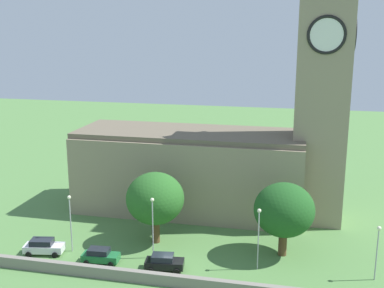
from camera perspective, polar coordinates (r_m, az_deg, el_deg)
The scene contains 12 objects.
ground_plane at distance 68.23m, azimuth 1.00°, elevation -8.79°, with size 200.00×200.00×0.00m, color #517F42.
church at distance 68.46m, azimuth 3.68°, elevation -0.70°, with size 37.73×12.10×35.45m.
quay_barrier at distance 51.96m, azimuth -3.26°, elevation -15.55°, with size 57.81×0.70×1.26m, color gray.
car_white at distance 60.63m, azimuth -16.99°, elevation -11.40°, with size 4.78×2.79×1.83m.
car_green at distance 57.04m, azimuth -10.69°, elevation -12.73°, with size 4.25×2.27×1.72m.
car_black at distance 54.74m, azimuth -3.29°, elevation -13.64°, with size 4.40×2.62×1.77m.
streetlamp_west_mid at distance 59.04m, azimuth -14.08°, elevation -7.98°, with size 0.44×0.44×6.95m.
streetlamp_central at distance 55.78m, azimuth -4.64°, elevation -8.68°, with size 0.44×0.44×7.28m.
streetlamp_east_mid at distance 53.68m, azimuth 7.81°, elevation -9.85°, with size 0.44×0.44×7.02m.
streetlamp_east_end at distance 54.74m, azimuth 20.91°, elevation -10.83°, with size 0.44×0.44×6.03m.
tree_churchyard at distance 57.04m, azimuth 10.74°, elevation -7.61°, with size 6.95×6.95×8.70m.
tree_by_tower at distance 59.45m, azimuth -4.34°, elevation -6.39°, with size 7.07×7.07×8.89m.
Camera 1 is at (12.79, -46.87, 25.77)m, focal length 45.55 mm.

